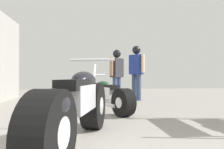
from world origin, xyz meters
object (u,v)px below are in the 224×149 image
(motorcycle_maroon_cruiser, at_px, (77,108))
(motorcycle_black_naked, at_px, (108,97))
(mechanic_with_helmet, at_px, (117,71))
(mechanic_in_blue, at_px, (136,68))

(motorcycle_maroon_cruiser, relative_size, motorcycle_black_naked, 1.29)
(motorcycle_black_naked, relative_size, mechanic_with_helmet, 1.07)
(motorcycle_maroon_cruiser, xyz_separation_m, motorcycle_black_naked, (0.56, 2.22, -0.09))
(motorcycle_black_naked, relative_size, mechanic_in_blue, 0.95)
(mechanic_in_blue, height_order, mechanic_with_helmet, mechanic_in_blue)
(mechanic_with_helmet, bearing_deg, motorcycle_black_naked, -104.27)
(motorcycle_maroon_cruiser, xyz_separation_m, mechanic_with_helmet, (1.02, 4.01, 0.53))
(motorcycle_maroon_cruiser, height_order, mechanic_with_helmet, mechanic_with_helmet)
(motorcycle_maroon_cruiser, relative_size, mechanic_with_helmet, 1.39)
(motorcycle_black_naked, height_order, mechanic_with_helmet, mechanic_with_helmet)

